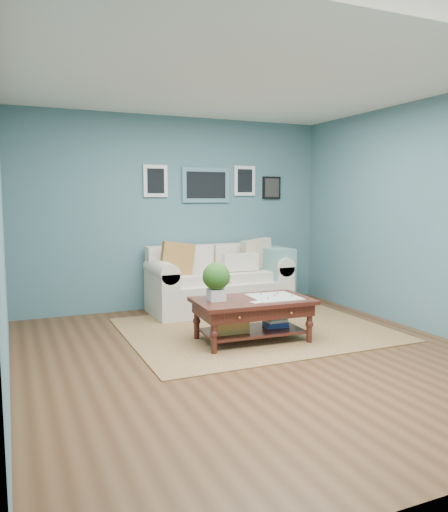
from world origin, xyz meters
TOP-DOWN VIEW (x-y plane):
  - room_shell at (0.01, 0.06)m, footprint 5.00×5.02m
  - area_rug at (0.44, 0.88)m, footprint 3.00×2.40m
  - loveseat at (0.54, 2.03)m, footprint 1.96×0.89m
  - coffee_table at (0.14, 0.48)m, footprint 1.30×0.79m

SIDE VIEW (x-z plane):
  - area_rug at x=0.44m, z-range 0.00..0.01m
  - coffee_table at x=0.14m, z-range -0.05..0.84m
  - loveseat at x=0.54m, z-range -0.09..0.91m
  - room_shell at x=0.01m, z-range 0.01..2.71m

